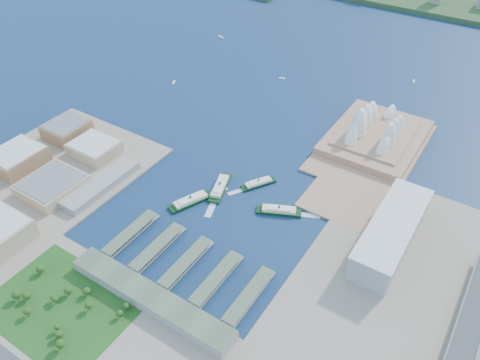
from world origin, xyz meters
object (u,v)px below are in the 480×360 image
Objects in this scene: ferry_d at (279,209)px; opera_house at (379,123)px; ferry_a at (220,186)px; ferry_b at (259,182)px; toaster_building at (391,233)px; ferry_c at (191,199)px.

opera_house is at bearing -36.70° from ferry_d.
opera_house is at bearing 40.58° from ferry_a.
ferry_d is at bearing -101.82° from opera_house.
ferry_d reaches higher than ferry_b.
opera_house is 1.16× the size of toaster_building.
opera_house is 3.16× the size of ferry_d.
ferry_c is 1.06× the size of ferry_d.
ferry_b is (-96.53, -187.79, -27.32)m from opera_house.
toaster_building is at bearing -12.16° from ferry_a.
ferry_b is 97.05m from ferry_c.
ferry_d is (-46.18, -220.61, -26.61)m from opera_house.
opera_house reaches higher than ferry_c.
opera_house reaches higher than ferry_b.
ferry_c is at bearing -128.65° from ferry_a.
opera_house is at bearing 94.35° from ferry_b.
toaster_building is 2.72× the size of ferry_d.
ferry_b is at bearing 176.25° from toaster_building.
ferry_a is at bearing -173.95° from toaster_building.
ferry_a is (-225.64, -23.90, -14.70)m from toaster_building.
ferry_b is (-186.53, 12.21, -15.82)m from toaster_building.
ferry_b is at bearing 32.03° from ferry_d.
ferry_a reaches higher than ferry_b.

